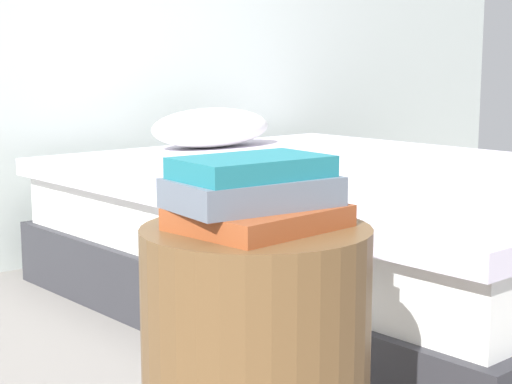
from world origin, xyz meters
TOP-DOWN VIEW (x-y plane):
  - bed at (1.16, 0.84)m, footprint 1.57×2.03m
  - side_table at (0.00, 0.00)m, footprint 0.39×0.39m
  - book_rust at (0.00, -0.01)m, footprint 0.27×0.23m
  - book_slate at (-0.01, 0.00)m, footprint 0.29×0.20m
  - book_teal at (-0.01, -0.00)m, footprint 0.26×0.17m

SIDE VIEW (x-z plane):
  - bed at x=1.16m, z-range -0.08..0.54m
  - side_table at x=0.00m, z-range 0.00..0.54m
  - book_rust at x=0.00m, z-range 0.54..0.57m
  - book_slate at x=-0.01m, z-range 0.57..0.62m
  - book_teal at x=-0.01m, z-range 0.62..0.66m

